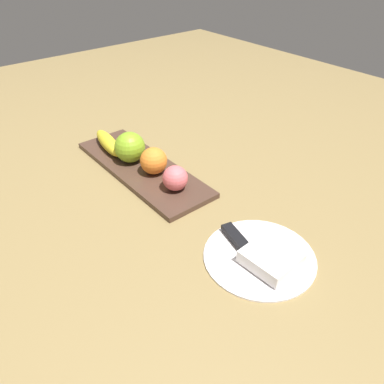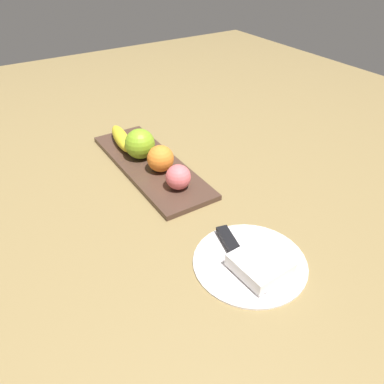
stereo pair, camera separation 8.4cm
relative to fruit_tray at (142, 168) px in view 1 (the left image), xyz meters
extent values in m
plane|color=olive|center=(0.04, -0.01, -0.01)|extent=(2.40, 2.40, 0.00)
cube|color=#493126|center=(0.00, 0.00, 0.00)|extent=(0.44, 0.15, 0.01)
sphere|color=#81B024|center=(-0.04, 0.00, 0.05)|extent=(0.08, 0.08, 0.08)
ellipsoid|color=yellow|center=(-0.14, -0.02, 0.03)|extent=(0.17, 0.06, 0.04)
sphere|color=orange|center=(0.05, 0.01, 0.04)|extent=(0.07, 0.07, 0.07)
sphere|color=#E7666B|center=(0.14, 0.00, 0.04)|extent=(0.06, 0.06, 0.06)
cylinder|color=white|center=(0.42, 0.00, 0.00)|extent=(0.22, 0.22, 0.01)
cube|color=white|center=(0.44, 0.00, 0.01)|extent=(0.10, 0.10, 0.03)
cube|color=silver|center=(0.42, -0.02, 0.00)|extent=(0.15, 0.06, 0.00)
cube|color=black|center=(0.36, 0.00, 0.01)|extent=(0.09, 0.04, 0.01)
camera|label=1|loc=(0.74, -0.44, 0.53)|focal=35.22mm
camera|label=2|loc=(0.79, -0.37, 0.53)|focal=35.22mm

